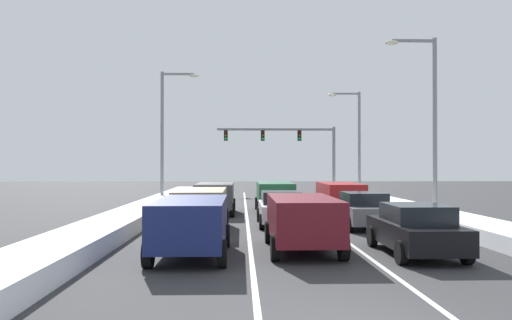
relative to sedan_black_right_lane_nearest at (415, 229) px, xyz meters
name	(u,v)px	position (x,y,z in m)	size (l,w,h in m)	color
ground_plane	(284,222)	(-3.19, 8.80, -0.76)	(120.00, 120.00, 0.00)	#333335
lane_stripe_between_right_lane_and_center_lane	(309,214)	(-1.49, 12.76, -0.76)	(0.14, 43.53, 0.01)	silver
lane_stripe_between_center_lane_and_left_lane	(247,214)	(-4.89, 12.76, -0.76)	(0.14, 43.53, 0.01)	silver
snow_bank_right_shoulder	(406,209)	(3.81, 12.76, -0.49)	(2.19, 43.53, 0.55)	white
snow_bank_left_shoulder	(148,209)	(-10.19, 12.76, -0.46)	(2.02, 43.53, 0.60)	white
sedan_black_right_lane_nearest	(415,229)	(0.00, 0.00, 0.00)	(2.00, 4.50, 1.51)	black
sedan_gray_right_lane_second	(363,210)	(0.03, 6.75, 0.00)	(2.00, 4.50, 1.51)	slate
suv_red_right_lane_third	(340,195)	(0.26, 13.15, 0.25)	(2.16, 4.90, 1.67)	maroon
suv_maroon_center_lane_nearest	(302,218)	(-3.27, 0.82, 0.25)	(2.16, 4.90, 1.67)	maroon
sedan_white_center_lane_second	(281,208)	(-3.43, 7.68, 0.00)	(2.00, 4.50, 1.51)	silver
suv_green_center_lane_third	(275,194)	(-3.26, 14.29, 0.25)	(2.16, 4.90, 1.67)	#1E5633
suv_navy_left_lane_nearest	(191,222)	(-6.64, -0.09, 0.25)	(2.16, 4.90, 1.67)	navy
suv_tan_left_lane_second	(201,205)	(-6.82, 6.02, 0.25)	(2.16, 4.90, 1.67)	#937F60
suv_charcoal_left_lane_third	(215,195)	(-6.59, 13.02, 0.25)	(2.16, 4.90, 1.67)	#38383D
traffic_light_gantry	(293,143)	(-0.41, 32.53, 3.97)	(10.94, 0.47, 6.20)	slate
street_lamp_right_near	(428,111)	(4.34, 10.78, 4.63)	(2.66, 0.36, 9.14)	gray
street_lamp_right_mid	(355,135)	(4.08, 26.61, 4.36)	(2.66, 0.36, 8.61)	gray
street_lamp_left_mid	(167,126)	(-10.27, 20.45, 4.60)	(2.66, 0.36, 9.07)	gray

